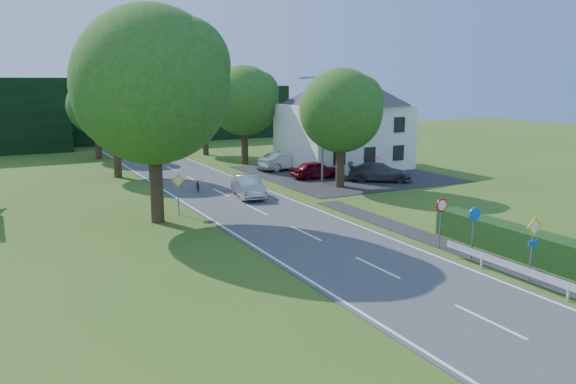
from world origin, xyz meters
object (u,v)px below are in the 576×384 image
moving_car (248,186)px  motorcycle (198,185)px  parked_car_red (316,170)px  parked_car_grey (380,172)px  parked_car_silver_b (373,160)px  parasol (371,166)px  parked_car_silver_a (285,161)px  streetlight (321,125)px

moving_car → motorcycle: moving_car is taller
moving_car → parked_car_red: size_ratio=1.08×
moving_car → parked_car_grey: (11.46, 0.84, -0.01)m
parked_car_silver_b → parasol: (-2.91, -3.72, 0.11)m
parked_car_red → parked_car_silver_a: parked_car_silver_a is taller
parked_car_grey → parasol: size_ratio=2.46×
parked_car_silver_b → moving_car: bearing=89.8°
moving_car → parasol: parasol is taller
parked_car_red → parked_car_silver_a: 4.97m
motorcycle → parked_car_silver_a: parked_car_silver_a is taller
moving_car → motorcycle: bearing=133.1°
moving_car → parked_car_silver_a: 11.90m
parasol → parked_car_red: bearing=156.7°
moving_car → parked_car_red: moving_car is taller
streetlight → parked_car_grey: 5.99m
parked_car_grey → parked_car_silver_b: bearing=4.7°
moving_car → motorcycle: size_ratio=2.55×
streetlight → parked_car_silver_b: 9.49m
parked_car_red → parasol: parasol is taller
motorcycle → parked_car_red: size_ratio=0.42×
parked_car_grey → parked_car_red: bearing=83.3°
motorcycle → parked_car_silver_b: size_ratio=0.30×
parked_car_grey → parasol: 1.73m
motorcycle → parked_car_silver_b: bearing=24.5°
moving_car → parked_car_silver_a: bearing=61.1°
streetlight → parked_car_red: 4.33m
parked_car_silver_a → parasol: bearing=-157.0°
streetlight → parked_car_red: bearing=68.4°
streetlight → parked_car_red: (0.81, 2.04, -3.74)m
motorcycle → parked_car_grey: bearing=4.4°
streetlight → motorcycle: (-9.26, 1.31, -3.98)m
parked_car_silver_a → parked_car_grey: bearing=-164.7°
parked_car_red → parked_car_grey: (3.68, -3.43, 0.02)m
parked_car_silver_a → parked_car_silver_b: bearing=-122.4°
parked_car_grey → parked_car_silver_b: parked_car_silver_b is taller
parked_car_red → parked_car_silver_b: parked_car_silver_b is taller
streetlight → motorcycle: streetlight is taller
parked_car_red → parked_car_silver_a: bearing=6.1°
motorcycle → parked_car_grey: size_ratio=0.35×
streetlight → parked_car_silver_b: size_ratio=1.43×
parked_car_silver_b → parked_car_red: bearing=82.7°
moving_car → parasol: 12.13m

